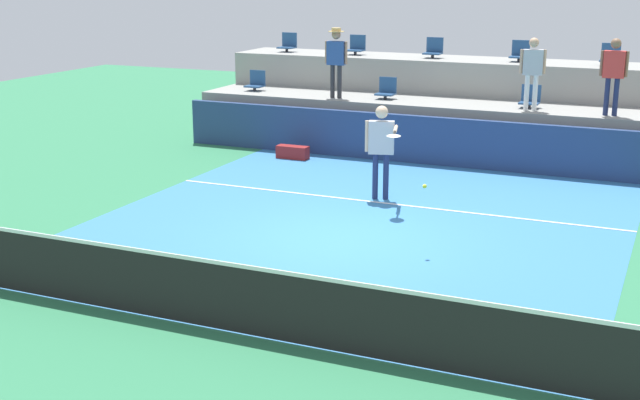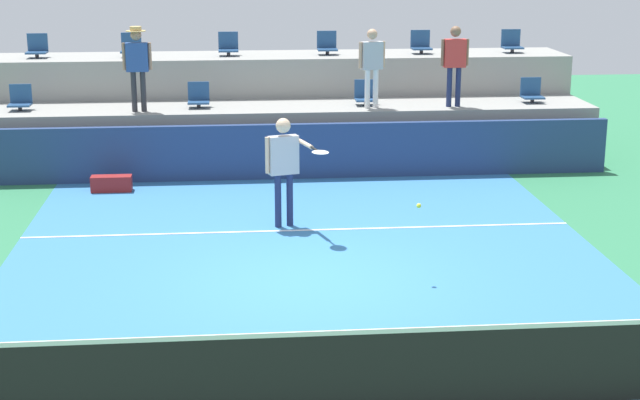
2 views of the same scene
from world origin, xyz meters
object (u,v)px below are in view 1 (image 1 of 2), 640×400
(tennis_ball, at_px, (425,186))
(equipment_bag, at_px, (293,152))
(spectator_leaning_on_rail, at_px, (532,67))
(stadium_chair_lower_left, at_px, (387,90))
(stadium_chair_lower_right, at_px, (530,98))
(stadium_chair_upper_far_left, at_px, (288,44))
(tennis_player, at_px, (382,142))
(spectator_with_hat, at_px, (336,55))
(stadium_chair_upper_mid_right, at_px, (520,53))
(stadium_chair_upper_left, at_px, (356,47))
(spectator_in_white, at_px, (614,70))
(stadium_chair_lower_far_left, at_px, (256,82))
(stadium_chair_upper_right, at_px, (610,56))
(stadium_chair_upper_mid_left, at_px, (434,50))

(tennis_ball, distance_m, equipment_bag, 7.31)
(spectator_leaning_on_rail, bearing_deg, stadium_chair_lower_left, 173.83)
(stadium_chair_lower_right, distance_m, spectator_leaning_on_rail, 0.85)
(equipment_bag, bearing_deg, tennis_ball, -48.13)
(stadium_chair_upper_far_left, height_order, tennis_player, stadium_chair_upper_far_left)
(spectator_with_hat, bearing_deg, stadium_chair_upper_far_left, 137.13)
(stadium_chair_upper_mid_right, bearing_deg, stadium_chair_upper_left, 180.00)
(stadium_chair_lower_left, xyz_separation_m, spectator_in_white, (5.27, -0.38, 0.78))
(stadium_chair_upper_left, bearing_deg, stadium_chair_lower_far_left, -139.43)
(stadium_chair_upper_far_left, bearing_deg, equipment_bag, -63.07)
(stadium_chair_upper_far_left, height_order, stadium_chair_upper_right, same)
(stadium_chair_upper_far_left, distance_m, stadium_chair_upper_mid_right, 6.38)
(stadium_chair_lower_right, bearing_deg, equipment_bag, -159.06)
(equipment_bag, bearing_deg, spectator_leaning_on_rail, 16.87)
(tennis_ball, bearing_deg, stadium_chair_upper_far_left, 126.40)
(tennis_player, xyz_separation_m, spectator_leaning_on_rail, (2.03, 4.20, 1.08))
(tennis_ball, bearing_deg, stadium_chair_upper_mid_right, 92.31)
(stadium_chair_upper_mid_right, bearing_deg, stadium_chair_upper_far_left, 180.00)
(stadium_chair_upper_left, xyz_separation_m, spectator_with_hat, (0.32, -2.18, -0.03))
(stadium_chair_upper_mid_right, bearing_deg, stadium_chair_lower_left, -147.68)
(stadium_chair_upper_left, relative_size, spectator_leaning_on_rail, 0.32)
(stadium_chair_lower_far_left, xyz_separation_m, stadium_chair_upper_right, (8.59, 1.80, 0.85))
(stadium_chair_lower_left, bearing_deg, stadium_chair_upper_far_left, 153.01)
(stadium_chair_lower_right, bearing_deg, stadium_chair_upper_far_left, 165.60)
(stadium_chair_upper_mid_left, xyz_separation_m, equipment_bag, (-2.26, -3.75, -2.16))
(stadium_chair_upper_far_left, height_order, equipment_bag, stadium_chair_upper_far_left)
(stadium_chair_lower_left, xyz_separation_m, stadium_chair_upper_right, (4.98, 1.80, 0.85))
(stadium_chair_upper_far_left, bearing_deg, tennis_ball, -53.60)
(stadium_chair_upper_left, bearing_deg, tennis_ball, -62.75)
(stadium_chair_upper_right, relative_size, tennis_player, 0.28)
(spectator_in_white, bearing_deg, stadium_chair_upper_right, 97.42)
(spectator_with_hat, bearing_deg, stadium_chair_upper_left, 98.33)
(stadium_chair_lower_left, height_order, stadium_chair_upper_far_left, stadium_chair_upper_far_left)
(stadium_chair_lower_right, relative_size, spectator_with_hat, 0.31)
(stadium_chair_upper_right, height_order, tennis_player, stadium_chair_upper_right)
(stadium_chair_upper_mid_left, height_order, tennis_ball, stadium_chair_upper_mid_left)
(stadium_chair_upper_mid_right, xyz_separation_m, tennis_player, (-1.33, -6.39, -1.18))
(stadium_chair_upper_right, xyz_separation_m, spectator_leaning_on_rail, (-1.43, -2.18, -0.10))
(tennis_ball, bearing_deg, spectator_in_white, 73.60)
(stadium_chair_upper_mid_left, height_order, equipment_bag, stadium_chair_upper_mid_left)
(stadium_chair_lower_right, height_order, tennis_ball, stadium_chair_lower_right)
(stadium_chair_upper_mid_right, distance_m, spectator_with_hat, 4.58)
(stadium_chair_lower_far_left, relative_size, stadium_chair_upper_left, 1.00)
(stadium_chair_upper_right, height_order, spectator_in_white, spectator_in_white)
(stadium_chair_lower_right, bearing_deg, tennis_ball, -92.04)
(stadium_chair_upper_far_left, relative_size, spectator_with_hat, 0.31)
(spectator_in_white, bearing_deg, stadium_chair_upper_far_left, 166.06)
(tennis_player, xyz_separation_m, tennis_ball, (1.70, -2.77, -0.05))
(stadium_chair_lower_left, bearing_deg, stadium_chair_upper_left, 129.84)
(stadium_chair_lower_right, distance_m, tennis_player, 5.00)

